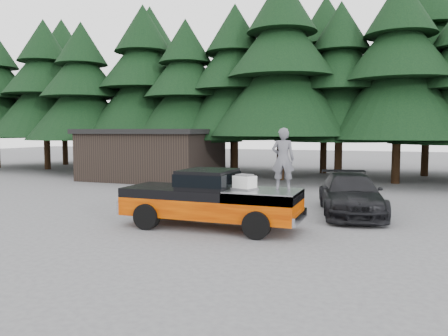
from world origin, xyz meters
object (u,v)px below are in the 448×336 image
(pickup_truck, at_px, (211,208))
(parked_car, at_px, (350,194))
(man_on_bed, at_px, (283,159))
(utility_building, at_px, (153,154))
(air_compressor, at_px, (245,183))

(pickup_truck, xyz_separation_m, parked_car, (4.12, 4.02, 0.11))
(man_on_bed, distance_m, utility_building, 16.51)
(air_compressor, xyz_separation_m, man_on_bed, (1.15, 0.35, 0.77))
(man_on_bed, bearing_deg, pickup_truck, -1.31)
(man_on_bed, bearing_deg, parked_car, -122.68)
(parked_car, relative_size, utility_building, 0.63)
(parked_car, bearing_deg, utility_building, 136.97)
(air_compressor, relative_size, parked_car, 0.11)
(parked_car, distance_m, utility_building, 15.54)
(pickup_truck, bearing_deg, utility_building, 126.82)
(parked_car, xyz_separation_m, utility_building, (-13.21, 8.13, 0.89))
(utility_building, bearing_deg, pickup_truck, -53.18)
(man_on_bed, relative_size, parked_car, 0.37)
(pickup_truck, height_order, utility_building, utility_building)
(air_compressor, distance_m, utility_building, 16.00)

